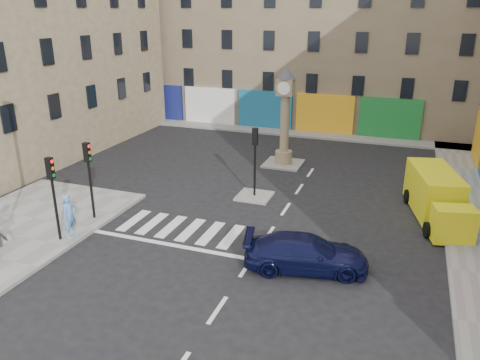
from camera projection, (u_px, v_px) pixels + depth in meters
The scene contains 14 objects.
ground at pixel (238, 280), 17.50m from camera, with size 120.00×120.00×0.00m, color black.
sidewalk_right at pixel (469, 209), 23.51m from camera, with size 2.60×30.00×0.15m, color gray.
sidewalk_far at pixel (286, 132), 38.35m from camera, with size 32.00×2.40×0.15m, color gray.
island_near at pixel (254, 196), 25.18m from camera, with size 1.80×1.80×0.12m, color gray.
island_far at pixel (283, 164), 30.48m from camera, with size 2.40×2.40×0.12m, color gray.
building_far at pixel (306, 22), 40.58m from camera, with size 32.00×10.00×17.00m, color #7D6A53.
building_left at pixel (36, 41), 31.61m from camera, with size 8.00×20.00×15.00m, color tan.
traffic_light_left_near at pixel (53, 186), 19.44m from camera, with size 0.28×0.22×3.70m.
traffic_light_left_far at pixel (89, 168), 21.56m from camera, with size 0.28×0.22×3.70m.
traffic_light_island at pixel (255, 151), 24.31m from camera, with size 0.28×0.22×3.70m.
clock_pillar at pixel (285, 111), 29.27m from camera, with size 1.20×1.20×6.10m.
navy_sedan at pixel (306, 253), 18.00m from camera, with size 1.94×4.77×1.38m, color black.
yellow_van at pixel (436, 196), 22.43m from camera, with size 3.13×6.21×2.17m.
pedestrian_blue at pixel (69, 216), 20.21m from camera, with size 0.71×0.47×1.96m, color #5E95D7.
Camera 1 is at (5.24, -14.21, 9.53)m, focal length 35.00 mm.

